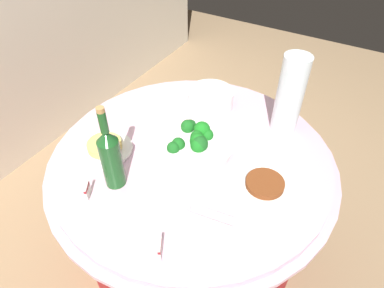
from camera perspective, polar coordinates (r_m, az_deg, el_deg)
The scene contains 11 objects.
ground_plane at distance 1.95m, azimuth 0.00°, elevation -17.51°, with size 6.00×6.00×0.00m, color #9E7F5B.
buffet_table at distance 1.63m, azimuth 0.00°, elevation -10.85°, with size 1.16×1.16×0.74m.
broccoli_bowl at distance 1.33m, azimuth 0.82°, elevation -0.13°, with size 0.28×0.28×0.12m.
plate_stack at distance 1.58m, azimuth 3.09°, elevation 7.49°, with size 0.21×0.21×0.09m.
wine_bottle at distance 1.19m, azimuth -13.46°, elevation -2.11°, with size 0.07×0.07×0.34m.
decorative_fruit_vase at distance 1.44m, azimuth 16.04°, elevation 7.65°, with size 0.11×0.11×0.34m.
serving_tongs at distance 1.16m, azimuth 2.86°, elevation -11.72°, with size 0.07×0.17×0.01m.
food_plate_noodles at distance 1.41m, azimuth -14.39°, elevation -0.53°, with size 0.22×0.22×0.04m.
food_plate_stir_fry at distance 1.26m, azimuth 12.06°, elevation -6.77°, with size 0.22×0.22×0.03m.
label_placard_front at distance 1.24m, azimuth -17.13°, elevation -7.38°, with size 0.05×0.03×0.05m.
label_placard_mid at distance 1.06m, azimuth -5.38°, elevation -17.03°, with size 0.05×0.03×0.05m.
Camera 1 is at (-0.85, -0.50, 1.68)m, focal length 31.83 mm.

